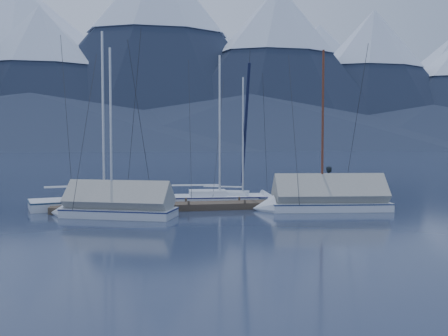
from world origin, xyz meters
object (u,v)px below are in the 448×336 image
at_px(sailboat_open_right, 250,200).
at_px(person, 329,183).
at_px(sailboat_open_mid, 228,200).
at_px(sailboat_covered_near, 319,201).
at_px(sailboat_open_left, 114,203).
at_px(sailboat_covered_far, 109,208).

relative_size(sailboat_open_right, person, 4.31).
distance_m(sailboat_open_mid, sailboat_covered_near, 5.67).
height_order(sailboat_open_left, sailboat_covered_near, sailboat_open_left).
bearing_deg(person, sailboat_covered_near, 146.74).
height_order(sailboat_covered_near, sailboat_covered_far, sailboat_covered_near).
relative_size(sailboat_open_mid, sailboat_covered_near, 1.02).
bearing_deg(person, sailboat_open_mid, 71.95).
xyz_separation_m(sailboat_covered_near, sailboat_covered_far, (-10.80, -0.31, -0.03)).
bearing_deg(sailboat_covered_far, sailboat_open_mid, 31.97).
xyz_separation_m(sailboat_open_left, sailboat_open_right, (7.90, 0.15, -0.04)).
relative_size(sailboat_covered_far, person, 4.67).
distance_m(sailboat_open_left, sailboat_open_right, 7.90).
relative_size(sailboat_open_mid, person, 5.02).
height_order(sailboat_open_mid, sailboat_open_right, sailboat_open_mid).
xyz_separation_m(sailboat_covered_far, person, (11.98, 1.76, 0.86)).
xyz_separation_m(sailboat_covered_near, person, (1.18, 1.45, 0.82)).
bearing_deg(sailboat_covered_near, sailboat_open_mid, 137.49).
bearing_deg(sailboat_open_left, sailboat_open_right, 1.07).
relative_size(sailboat_open_left, sailboat_covered_near, 1.14).
xyz_separation_m(sailboat_open_left, person, (11.94, -2.16, 1.10)).
bearing_deg(sailboat_covered_near, person, 50.83).
xyz_separation_m(sailboat_open_mid, sailboat_covered_near, (4.17, -3.83, 0.30)).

